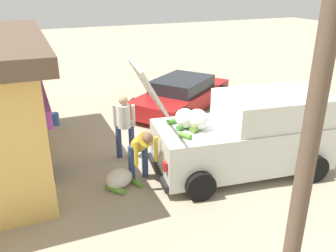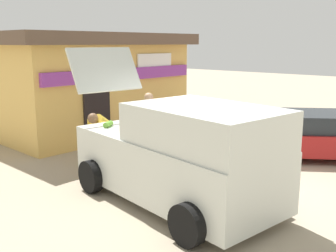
{
  "view_description": "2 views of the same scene",
  "coord_description": "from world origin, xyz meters",
  "px_view_note": "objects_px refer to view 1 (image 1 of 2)",
  "views": [
    {
      "loc": [
        -7.72,
        4.66,
        4.36
      ],
      "look_at": [
        0.26,
        1.15,
        0.78
      ],
      "focal_mm": 37.67,
      "sensor_mm": 36.0,
      "label": 1
    },
    {
      "loc": [
        -6.72,
        -4.74,
        2.94
      ],
      "look_at": [
        0.25,
        1.45,
        0.99
      ],
      "focal_mm": 42.48,
      "sensor_mm": 36.0,
      "label": 2
    }
  ],
  "objects_px": {
    "vendor_standing": "(124,123)",
    "parked_sedan": "(182,94)",
    "customer_bending": "(141,149)",
    "delivery_van": "(248,134)",
    "unloaded_banana_pile": "(120,179)",
    "paint_bucket": "(55,119)"
  },
  "relations": [
    {
      "from": "delivery_van",
      "to": "paint_bucket",
      "type": "distance_m",
      "value": 6.4
    },
    {
      "from": "unloaded_banana_pile",
      "to": "paint_bucket",
      "type": "relative_size",
      "value": 2.19
    },
    {
      "from": "parked_sedan",
      "to": "unloaded_banana_pile",
      "type": "relative_size",
      "value": 5.33
    },
    {
      "from": "vendor_standing",
      "to": "unloaded_banana_pile",
      "type": "bearing_deg",
      "value": 157.13
    },
    {
      "from": "parked_sedan",
      "to": "customer_bending",
      "type": "bearing_deg",
      "value": 144.08
    },
    {
      "from": "customer_bending",
      "to": "unloaded_banana_pile",
      "type": "bearing_deg",
      "value": 86.37
    },
    {
      "from": "parked_sedan",
      "to": "paint_bucket",
      "type": "height_order",
      "value": "parked_sedan"
    },
    {
      "from": "parked_sedan",
      "to": "delivery_van",
      "type": "bearing_deg",
      "value": 174.13
    },
    {
      "from": "parked_sedan",
      "to": "unloaded_banana_pile",
      "type": "bearing_deg",
      "value": 139.34
    },
    {
      "from": "delivery_van",
      "to": "parked_sedan",
      "type": "xyz_separation_m",
      "value": [
        4.65,
        -0.48,
        -0.38
      ]
    },
    {
      "from": "delivery_van",
      "to": "paint_bucket",
      "type": "relative_size",
      "value": 12.09
    },
    {
      "from": "delivery_van",
      "to": "unloaded_banana_pile",
      "type": "height_order",
      "value": "delivery_van"
    },
    {
      "from": "customer_bending",
      "to": "parked_sedan",
      "type": "bearing_deg",
      "value": -35.92
    },
    {
      "from": "unloaded_banana_pile",
      "to": "paint_bucket",
      "type": "bearing_deg",
      "value": 10.72
    },
    {
      "from": "parked_sedan",
      "to": "unloaded_banana_pile",
      "type": "xyz_separation_m",
      "value": [
        -4.2,
        3.61,
        -0.38
      ]
    },
    {
      "from": "parked_sedan",
      "to": "unloaded_banana_pile",
      "type": "height_order",
      "value": "parked_sedan"
    },
    {
      "from": "delivery_van",
      "to": "customer_bending",
      "type": "distance_m",
      "value": 2.62
    },
    {
      "from": "vendor_standing",
      "to": "parked_sedan",
      "type": "bearing_deg",
      "value": -46.93
    },
    {
      "from": "parked_sedan",
      "to": "paint_bucket",
      "type": "xyz_separation_m",
      "value": [
        0.3,
        4.46,
        -0.37
      ]
    },
    {
      "from": "unloaded_banana_pile",
      "to": "customer_bending",
      "type": "bearing_deg",
      "value": -93.63
    },
    {
      "from": "customer_bending",
      "to": "delivery_van",
      "type": "bearing_deg",
      "value": -98.98
    },
    {
      "from": "vendor_standing",
      "to": "customer_bending",
      "type": "xyz_separation_m",
      "value": [
        -1.4,
        0.04,
        -0.11
      ]
    }
  ]
}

